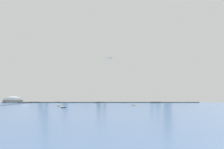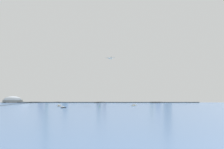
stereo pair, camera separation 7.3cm
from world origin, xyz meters
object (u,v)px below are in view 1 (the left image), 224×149
object	(u,v)px
skyscraper_3	(46,87)
channel_buoy_0	(100,107)
skyscraper_6	(153,90)
skyscraper_4	(105,93)
boat_2	(135,105)
observation_tower	(47,61)
skyscraper_2	(66,95)
boat_0	(64,107)
airplane	(111,58)
skyscraper_1	(159,94)
boat_1	(60,106)
skyscraper_7	(100,90)
skyscraper_0	(168,81)
skyscraper_5	(42,96)
skyscraper_8	(100,95)
stadium_dome	(17,99)

from	to	relation	value
skyscraper_3	channel_buoy_0	bearing A→B (deg)	-52.88
channel_buoy_0	skyscraper_6	bearing A→B (deg)	56.71
skyscraper_4	boat_2	distance (m)	179.33
observation_tower	skyscraper_2	xyz separation A→B (m)	(73.66, -16.58, -125.85)
boat_0	airplane	xyz separation A→B (m)	(128.20, 178.32, 151.87)
skyscraper_1	boat_1	world-z (taller)	skyscraper_1
skyscraper_7	airplane	distance (m)	181.81
skyscraper_1	channel_buoy_0	bearing A→B (deg)	-131.50
skyscraper_0	boat_0	xyz separation A→B (m)	(-348.76, -304.35, -74.40)
skyscraper_5	skyscraper_6	xyz separation A→B (m)	(405.48, 97.79, 17.18)
observation_tower	skyscraper_0	distance (m)	464.72
skyscraper_1	boat_1	distance (m)	385.79
observation_tower	skyscraper_1	world-z (taller)	observation_tower
skyscraper_7	boat_1	xyz separation A→B (m)	(-107.03, -261.87, -38.36)
skyscraper_6	boat_0	size ratio (longest dim) A/B	5.45
observation_tower	skyscraper_8	world-z (taller)	observation_tower
skyscraper_2	skyscraper_3	bearing A→B (deg)	137.83
observation_tower	skyscraper_8	xyz separation A→B (m)	(194.09, 5.94, -127.35)
skyscraper_1	boat_0	size ratio (longest dim) A/B	3.95
skyscraper_5	boat_1	bearing A→B (deg)	-60.12
skyscraper_4	skyscraper_1	bearing A→B (deg)	10.00
skyscraper_1	boat_2	size ratio (longest dim) A/B	3.36
skyscraper_5	boat_1	size ratio (longest dim) A/B	3.70
skyscraper_2	skyscraper_4	size ratio (longest dim) A/B	0.80
skyscraper_3	channel_buoy_0	world-z (taller)	skyscraper_3
observation_tower	skyscraper_5	bearing A→B (deg)	-102.32
boat_0	boat_1	xyz separation A→B (m)	(-21.54, 52.25, 0.43)
skyscraper_6	skyscraper_7	size ratio (longest dim) A/B	0.96
skyscraper_2	skyscraper_6	bearing A→B (deg)	13.42
channel_buoy_0	skyscraper_3	bearing A→B (deg)	127.12
skyscraper_6	boat_0	xyz separation A→B (m)	(-290.28, -313.02, -38.91)
airplane	stadium_dome	bearing A→B (deg)	-81.36
stadium_dome	skyscraper_4	bearing A→B (deg)	-3.15
skyscraper_0	skyscraper_8	distance (m)	271.10
skyscraper_2	boat_2	size ratio (longest dim) A/B	2.92
skyscraper_4	boat_0	distance (m)	247.78
skyscraper_1	boat_0	distance (m)	398.95
stadium_dome	boat_0	bearing A→B (deg)	-48.41
boat_1	channel_buoy_0	distance (m)	124.61
skyscraper_0	skyscraper_6	distance (m)	68.95
skyscraper_2	boat_1	size ratio (longest dim) A/B	3.93
skyscraper_3	skyscraper_0	bearing A→B (deg)	-1.70
skyscraper_5	boat_0	world-z (taller)	skyscraper_5
observation_tower	skyscraper_6	size ratio (longest dim) A/B	3.79
stadium_dome	skyscraper_8	bearing A→B (deg)	3.87
channel_buoy_0	skyscraper_1	bearing A→B (deg)	48.50
skyscraper_0	skyscraper_6	size ratio (longest dim) A/B	1.80
skyscraper_0	boat_0	distance (m)	468.83
skyscraper_2	channel_buoy_0	world-z (taller)	skyscraper_2
skyscraper_1	skyscraper_6	bearing A→B (deg)	104.70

